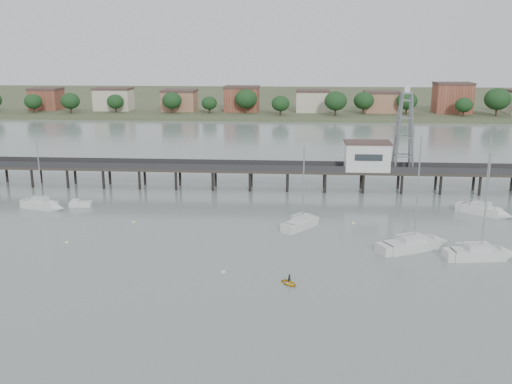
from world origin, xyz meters
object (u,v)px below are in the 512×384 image
lattice_tower (404,132)px  yellow_dinghy (289,284)px  sailboat_c (306,222)px  sailboat_e (489,212)px  pier (232,169)px  sailboat_d (422,244)px  sailboat_f (489,254)px  white_tender (80,204)px  sailboat_b (46,205)px

lattice_tower → yellow_dinghy: (-20.06, -44.36, -11.10)m
lattice_tower → sailboat_c: size_ratio=1.21×
sailboat_e → pier: bearing=-161.0°
sailboat_d → sailboat_f: bearing=-50.3°
lattice_tower → pier: bearing=-180.0°
white_tender → yellow_dinghy: (35.69, -30.02, -0.44)m
white_tender → sailboat_f: bearing=-24.6°
pier → sailboat_c: 26.48m
sailboat_e → white_tender: size_ratio=3.55×
sailboat_d → yellow_dinghy: (-17.46, -13.28, -0.63)m
sailboat_b → yellow_dinghy: 49.36m
white_tender → yellow_dinghy: 46.63m
pier → white_tender: bearing=-149.4°
sailboat_f → sailboat_b: bearing=156.6°
sailboat_c → yellow_dinghy: size_ratio=5.68×
sailboat_c → sailboat_f: sailboat_f is taller
sailboat_c → yellow_dinghy: bearing=-148.4°
sailboat_e → yellow_dinghy: (-31.41, -29.56, -0.64)m
sailboat_f → yellow_dinghy: 27.02m
lattice_tower → sailboat_e: size_ratio=1.16×
pier → sailboat_d: (28.91, -31.07, -3.17)m
yellow_dinghy → pier: bearing=64.5°
pier → yellow_dinghy: (11.44, -44.36, -3.79)m
sailboat_b → sailboat_f: sailboat_f is taller
sailboat_e → sailboat_f: size_ratio=0.93×
lattice_tower → white_tender: 58.54m
sailboat_d → yellow_dinghy: size_ratio=7.18×
sailboat_b → sailboat_e: (72.06, 1.57, -0.01)m
sailboat_c → sailboat_f: size_ratio=0.89×
white_tender → pier: bearing=24.3°
lattice_tower → sailboat_e: lattice_tower is taller
sailboat_c → sailboat_b: size_ratio=1.04×
sailboat_d → sailboat_b: sailboat_d is taller
sailboat_e → yellow_dinghy: size_ratio=5.91×
pier → lattice_tower: lattice_tower is taller
sailboat_e → lattice_tower: bearing=165.5°
sailboat_e → sailboat_f: (-6.28, -19.64, -0.01)m
sailboat_d → sailboat_e: bearing=22.8°
sailboat_d → sailboat_c: sailboat_d is taller
pier → sailboat_f: (36.57, -34.44, -3.16)m
sailboat_f → white_tender: bearing=153.7°
lattice_tower → sailboat_b: bearing=-164.9°
white_tender → lattice_tower: bearing=8.1°
sailboat_b → sailboat_f: bearing=1.2°
pier → sailboat_e: 45.44m
pier → sailboat_b: (-29.21, -16.37, -3.15)m
sailboat_d → pier: bearing=106.3°
pier → yellow_dinghy: size_ratio=66.26×
sailboat_d → sailboat_b: 59.94m
lattice_tower → sailboat_b: 63.74m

